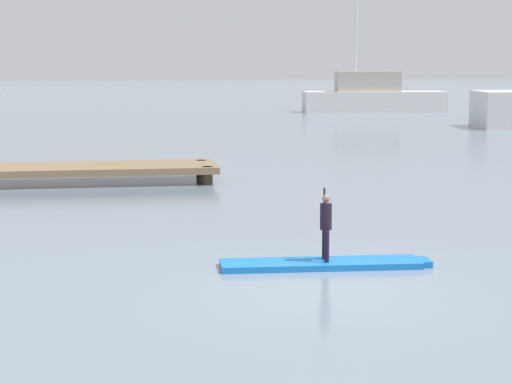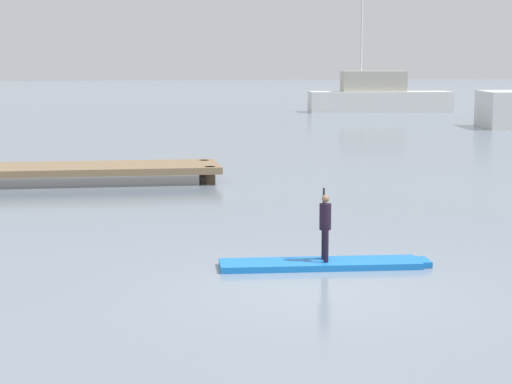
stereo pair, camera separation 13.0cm
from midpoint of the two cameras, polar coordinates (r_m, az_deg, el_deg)
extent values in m
plane|color=gray|center=(13.91, 4.14, -5.72)|extent=(240.00, 240.00, 0.00)
cube|color=blue|center=(15.27, 4.04, -4.27)|extent=(3.20, 0.89, 0.10)
cube|color=blue|center=(15.62, 9.98, -4.10)|extent=(0.27, 0.52, 0.09)
cylinder|color=black|center=(15.33, 4.28, -3.08)|extent=(0.08, 0.08, 0.50)
cylinder|color=black|center=(15.12, 4.42, -3.24)|extent=(0.08, 0.08, 0.50)
cylinder|color=black|center=(15.14, 4.37, -1.46)|extent=(0.20, 0.20, 0.41)
sphere|color=#8C664C|center=(15.10, 4.38, -0.39)|extent=(0.12, 0.12, 0.12)
cylinder|color=black|center=(15.32, 4.26, -1.87)|extent=(0.03, 0.03, 1.14)
cube|color=black|center=(15.41, 4.24, -3.63)|extent=(0.04, 0.14, 0.18)
cube|color=silver|center=(57.91, 7.39, 5.32)|extent=(8.55, 2.98, 1.22)
cube|color=#B2AD9E|center=(57.80, 7.03, 6.52)|extent=(3.89, 1.89, 1.20)
cylinder|color=silver|center=(57.68, 6.34, 9.67)|extent=(0.12, 0.12, 5.11)
cube|color=#846B4C|center=(25.72, -11.85, 1.33)|extent=(8.75, 2.17, 0.18)
cylinder|color=#473828|center=(25.05, -2.59, 0.99)|extent=(0.28, 0.28, 0.46)
cylinder|color=#473828|center=(26.59, -2.94, 1.40)|extent=(0.28, 0.28, 0.46)
camera|label=1|loc=(0.07, -89.77, 0.03)|focal=67.60mm
camera|label=2|loc=(0.07, 90.23, -0.03)|focal=67.60mm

